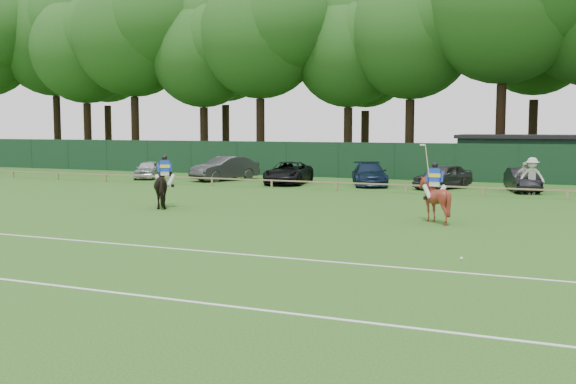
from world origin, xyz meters
The scene contains 19 objects.
ground centered at (0.00, 0.00, 0.00)m, with size 160.00×160.00×0.00m, color #1E4C14.
horse_dark centered at (-7.36, 7.46, 0.90)m, with size 0.98×2.14×1.81m, color black.
horse_chestnut centered at (4.51, 7.58, 0.86)m, with size 1.39×1.57×1.72m, color maroon.
sedan_silver centered at (-17.80, 21.13, 0.62)m, with size 1.48×3.67×1.25m, color #B6B7BB.
sedan_grey centered at (-12.22, 21.85, 0.80)m, with size 1.69×4.84×1.59m, color #323234.
suv_black centered at (-7.23, 21.03, 0.69)m, with size 2.30×4.98×1.38m, color black.
sedan_navy centered at (-2.22, 21.90, 0.70)m, with size 1.95×4.80×1.39m, color #12213A.
hatch_grey centered at (2.27, 21.60, 0.72)m, with size 1.70×4.21×1.44m, color #313234.
estate_black centered at (6.65, 21.52, 0.64)m, with size 1.36×3.91×1.29m, color black.
spectator_left centered at (7.22, 20.04, 0.98)m, with size 1.27×0.73×1.96m, color beige.
spectator_mid centered at (6.78, 20.47, 0.84)m, with size 0.98×0.41×1.68m, color beige.
rider_dark centered at (-7.35, 7.45, 1.69)m, with size 0.82×0.69×1.41m.
rider_chestnut centered at (4.51, 7.57, 1.63)m, with size 0.94×0.56×2.05m.
polo_ball centered at (6.62, 0.63, 0.04)m, with size 0.09×0.09×0.09m, color silver.
pitch_lines centered at (0.00, -3.50, 0.01)m, with size 60.00×5.10×0.01m.
pitch_rail centered at (0.00, 18.00, 0.45)m, with size 62.10×0.10×0.50m.
perimeter_fence centered at (0.00, 27.00, 1.25)m, with size 92.08×0.08×2.50m.
utility_shed centered at (6.00, 30.00, 1.54)m, with size 8.40×4.40×3.04m.
tree_row centered at (2.00, 35.00, 0.00)m, with size 96.00×12.00×21.00m, color #26561C, non-canonical shape.
Camera 1 is at (9.40, -17.65, 3.60)m, focal length 42.00 mm.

